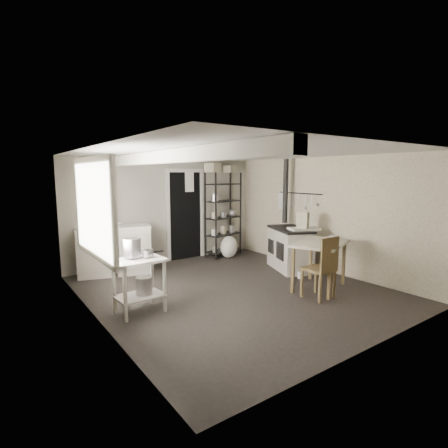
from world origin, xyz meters
TOP-DOWN VIEW (x-y plane):
  - floor at (0.00, 0.00)m, footprint 5.00×5.00m
  - ceiling at (0.00, 0.00)m, footprint 5.00×5.00m
  - wall_back at (0.00, 2.50)m, footprint 4.50×0.02m
  - wall_front at (0.00, -2.50)m, footprint 4.50×0.02m
  - wall_left at (-2.25, 0.00)m, footprint 0.02×5.00m
  - wall_right at (2.25, 0.00)m, footprint 0.02×5.00m
  - window at (-2.22, 0.20)m, footprint 0.12×1.76m
  - doorway at (0.45, 2.47)m, footprint 0.96×0.10m
  - ceiling_beam at (-1.20, 0.00)m, footprint 0.18×5.00m
  - wallpaper_panel at (2.24, 0.00)m, footprint 0.01×5.00m
  - utensil_rail at (2.19, 0.60)m, footprint 0.06×1.20m
  - prep_table at (-1.68, -0.01)m, footprint 0.71×0.52m
  - stockpot at (-1.75, 0.07)m, footprint 0.32×0.32m
  - saucepan at (-1.55, -0.02)m, footprint 0.22×0.22m
  - bucket at (-1.62, -0.01)m, footprint 0.28×0.28m
  - base_cabinets at (-1.32, 2.17)m, footprint 1.56×1.01m
  - mixing_bowl at (-1.26, 2.13)m, footprint 0.31×0.31m
  - counter_cup at (-1.64, 2.12)m, footprint 0.16×0.16m
  - shelf_rack at (1.33, 2.19)m, footprint 1.01×0.58m
  - shelf_jar at (1.08, 2.14)m, footprint 0.10×0.10m
  - storage_box_a at (1.06, 2.23)m, footprint 0.38×0.35m
  - storage_box_b at (1.56, 2.23)m, footprint 0.30×0.28m
  - stove at (1.73, 0.38)m, footprint 0.97×1.25m
  - stovepipe at (1.99, 0.81)m, footprint 0.13×0.13m
  - side_ledge at (1.74, 0.03)m, footprint 0.67×0.52m
  - oats_box at (1.65, -0.01)m, footprint 0.19×0.24m
  - work_table at (1.23, -0.78)m, footprint 1.28×1.11m
  - table_cup at (1.44, -0.87)m, footprint 0.13×0.13m
  - chair at (0.85, -1.08)m, footprint 0.43×0.45m
  - flour_sack at (1.30, 1.93)m, footprint 0.46×0.40m
  - floor_crock at (1.43, -0.19)m, footprint 0.14×0.14m

SIDE VIEW (x-z plane):
  - floor at x=0.00m, z-range 0.00..0.00m
  - floor_crock at x=1.43m, z-range 0.01..0.14m
  - flour_sack at x=1.30m, z-range -0.02..0.50m
  - work_table at x=1.23m, z-range -0.03..0.79m
  - bucket at x=-1.62m, z-range 0.26..0.51m
  - prep_table at x=-1.68m, z-range 0.01..0.79m
  - side_ledge at x=1.74m, z-range -0.03..0.89m
  - stove at x=1.73m, z-range 0.01..0.87m
  - base_cabinets at x=-1.32m, z-range -0.02..0.94m
  - chair at x=0.85m, z-range -0.02..0.99m
  - table_cup at x=1.44m, z-range 0.76..0.86m
  - saucepan at x=-1.55m, z-range 0.80..0.90m
  - stockpot at x=-1.75m, z-range 0.81..1.07m
  - shelf_rack at x=1.33m, z-range -0.05..1.95m
  - mixing_bowl at x=-1.26m, z-range 0.92..0.99m
  - counter_cup at x=-1.64m, z-range 0.92..1.02m
  - doorway at x=0.45m, z-range -0.04..2.04m
  - oats_box at x=1.65m, z-range 0.85..1.17m
  - wall_back at x=0.00m, z-range 0.00..2.30m
  - wall_front at x=0.00m, z-range 0.00..2.30m
  - wall_left at x=-2.25m, z-range 0.00..2.30m
  - wall_right at x=2.25m, z-range 0.00..2.30m
  - wallpaper_panel at x=2.24m, z-range 0.00..2.30m
  - shelf_jar at x=1.08m, z-range 1.27..1.45m
  - window at x=-2.22m, z-range 0.86..2.14m
  - utensil_rail at x=2.19m, z-range 1.33..1.77m
  - stovepipe at x=1.99m, z-range 0.94..2.24m
  - storage_box_b at x=1.56m, z-range 1.91..2.07m
  - storage_box_a at x=1.06m, z-range 1.91..2.11m
  - ceiling_beam at x=-1.20m, z-range 2.11..2.29m
  - ceiling at x=0.00m, z-range 2.30..2.30m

